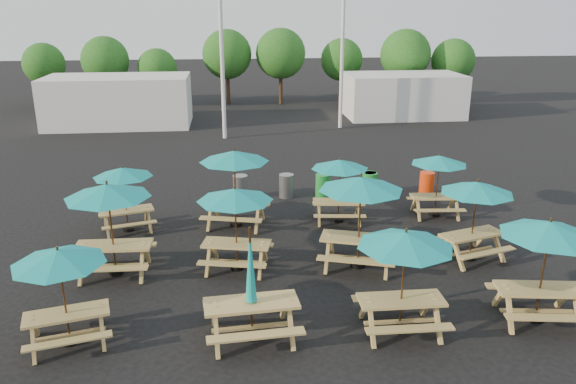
{
  "coord_description": "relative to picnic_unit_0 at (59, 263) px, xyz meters",
  "views": [
    {
      "loc": [
        -1.73,
        -14.88,
        6.59
      ],
      "look_at": [
        0.0,
        1.5,
        1.1
      ],
      "focal_mm": 35.0,
      "sensor_mm": 36.0,
      "label": 1
    }
  ],
  "objects": [
    {
      "name": "ground",
      "position": [
        5.13,
        4.52,
        -1.82
      ],
      "size": [
        120.0,
        120.0,
        0.0
      ],
      "primitive_type": "plane",
      "color": "black",
      "rests_on": "ground"
    },
    {
      "name": "waste_bin_2",
      "position": [
        6.67,
        8.6,
        -1.4
      ],
      "size": [
        0.53,
        0.53,
        0.85
      ],
      "primitive_type": "cylinder",
      "color": "#198D30",
      "rests_on": "ground"
    },
    {
      "name": "mast_1",
      "position": [
        9.63,
        20.52,
        4.18
      ],
      "size": [
        0.2,
        0.2,
        12.0
      ],
      "primitive_type": "cylinder",
      "color": "silver",
      "rests_on": "ground"
    },
    {
      "name": "picnic_unit_11",
      "position": [
        10.03,
        6.34,
        -0.04
      ],
      "size": [
        1.94,
        1.94,
        2.07
      ],
      "rotation": [
        0.0,
        0.0,
        -0.08
      ],
      "color": "tan",
      "rests_on": "ground"
    },
    {
      "name": "picnic_unit_0",
      "position": [
        0.0,
        0.0,
        0.0
      ],
      "size": [
        2.23,
        2.23,
        2.11
      ],
      "rotation": [
        0.0,
        0.0,
        0.24
      ],
      "color": "tan",
      "rests_on": "ground"
    },
    {
      "name": "event_tent_1",
      "position": [
        14.13,
        23.52,
        -0.52
      ],
      "size": [
        7.0,
        4.0,
        2.6
      ],
      "primitive_type": "cube",
      "color": "silver",
      "rests_on": "ground"
    },
    {
      "name": "picnic_unit_9",
      "position": [
        9.97,
        -0.15,
        0.2
      ],
      "size": [
        2.32,
        2.32,
        2.35
      ],
      "rotation": [
        0.0,
        0.0,
        -0.14
      ],
      "color": "tan",
      "rests_on": "ground"
    },
    {
      "name": "tree_1",
      "position": [
        -4.61,
        28.42,
        1.33
      ],
      "size": [
        3.11,
        3.11,
        4.72
      ],
      "color": "#382314",
      "rests_on": "ground"
    },
    {
      "name": "tree_3",
      "position": [
        3.38,
        29.23,
        1.59
      ],
      "size": [
        3.36,
        3.36,
        5.09
      ],
      "color": "#382314",
      "rests_on": "ground"
    },
    {
      "name": "waste_bin_0",
      "position": [
        3.71,
        8.79,
        -1.4
      ],
      "size": [
        0.53,
        0.53,
        0.85
      ],
      "primitive_type": "cylinder",
      "color": "gray",
      "rests_on": "ground"
    },
    {
      "name": "tree_7",
      "position": [
        18.76,
        27.44,
        1.17
      ],
      "size": [
        2.95,
        2.95,
        4.48
      ],
      "color": "#382314",
      "rests_on": "ground"
    },
    {
      "name": "picnic_unit_1",
      "position": [
        0.36,
        3.13,
        0.29
      ],
      "size": [
        2.19,
        2.19,
        2.45
      ],
      "rotation": [
        0.0,
        0.0,
        -0.03
      ],
      "color": "tan",
      "rests_on": "ground"
    },
    {
      "name": "tree_4",
      "position": [
        7.03,
        28.77,
        1.64
      ],
      "size": [
        3.41,
        3.41,
        5.17
      ],
      "color": "#382314",
      "rests_on": "ground"
    },
    {
      "name": "picnic_unit_3",
      "position": [
        3.73,
        -0.17,
        -0.8
      ],
      "size": [
        2.07,
        1.84,
        2.48
      ],
      "rotation": [
        0.0,
        0.0,
        0.08
      ],
      "color": "tan",
      "rests_on": "ground"
    },
    {
      "name": "waste_bin_4",
      "position": [
        8.41,
        8.63,
        -1.4
      ],
      "size": [
        0.53,
        0.53,
        0.85
      ],
      "primitive_type": "cylinder",
      "color": "#198D30",
      "rests_on": "ground"
    },
    {
      "name": "waste_bin_5",
      "position": [
        10.48,
        8.48,
        -1.4
      ],
      "size": [
        0.53,
        0.53,
        0.85
      ],
      "primitive_type": "cylinder",
      "color": "#EC3B0D",
      "rests_on": "ground"
    },
    {
      "name": "tree_0",
      "position": [
        -8.94,
        29.76,
        1.01
      ],
      "size": [
        2.8,
        2.8,
        4.24
      ],
      "color": "#382314",
      "rests_on": "ground"
    },
    {
      "name": "picnic_unit_4",
      "position": [
        3.48,
        3.08,
        0.11
      ],
      "size": [
        2.33,
        2.33,
        2.24
      ],
      "rotation": [
        0.0,
        0.0,
        -0.22
      ],
      "color": "tan",
      "rests_on": "ground"
    },
    {
      "name": "mast_0",
      "position": [
        3.13,
        18.52,
        4.18
      ],
      "size": [
        0.2,
        0.2,
        12.0
      ],
      "primitive_type": "cylinder",
      "color": "silver",
      "rests_on": "ground"
    },
    {
      "name": "picnic_unit_10",
      "position": [
        9.83,
        3.05,
        0.09
      ],
      "size": [
        2.41,
        2.41,
        2.22
      ],
      "rotation": [
        0.0,
        0.0,
        0.29
      ],
      "color": "tan",
      "rests_on": "ground"
    },
    {
      "name": "tree_5",
      "position": [
        11.36,
        29.19,
        1.15
      ],
      "size": [
        2.94,
        2.94,
        4.45
      ],
      "color": "#382314",
      "rests_on": "ground"
    },
    {
      "name": "tree_2",
      "position": [
        -1.25,
        28.17,
        0.8
      ],
      "size": [
        2.59,
        2.59,
        3.93
      ],
      "color": "#382314",
      "rests_on": "ground"
    },
    {
      "name": "picnic_unit_6",
      "position": [
        6.86,
        -0.25,
        0.15
      ],
      "size": [
        2.01,
        2.01,
        2.29
      ],
      "rotation": [
        0.0,
        0.0,
        -0.01
      ],
      "color": "tan",
      "rests_on": "ground"
    },
    {
      "name": "event_tent_0",
      "position": [
        -2.87,
        22.52,
        -0.42
      ],
      "size": [
        8.0,
        4.0,
        2.8
      ],
      "primitive_type": "cube",
      "color": "silver",
      "rests_on": "ground"
    },
    {
      "name": "tree_6",
      "position": [
        15.37,
        27.41,
        1.61
      ],
      "size": [
        3.38,
        3.38,
        5.13
      ],
      "color": "#382314",
      "rests_on": "ground"
    },
    {
      "name": "picnic_unit_8",
      "position": [
        6.77,
        6.17,
        -0.04
      ],
      "size": [
        2.0,
        2.0,
        2.07
      ],
      "rotation": [
        0.0,
        0.0,
        -0.12
      ],
      "color": "tan",
      "rests_on": "ground"
    },
    {
      "name": "waste_bin_1",
      "position": [
        5.36,
        8.73,
        -1.4
      ],
      "size": [
        0.53,
        0.53,
        0.85
      ],
      "primitive_type": "cylinder",
      "color": "gray",
      "rests_on": "ground"
    },
    {
      "name": "picnic_unit_5",
      "position": [
        3.51,
        6.16,
        0.29
      ],
      "size": [
        2.58,
        2.58,
        2.45
      ],
      "rotation": [
        0.0,
        0.0,
        -0.24
      ],
      "color": "tan",
      "rests_on": "ground"
    },
    {
      "name": "picnic_unit_7",
      "position": [
        6.66,
        2.89,
        0.34
      ],
      "size": [
        2.75,
        2.75,
        2.51
      ],
      "rotation": [
        0.0,
        0.0,
        -0.31
      ],
      "color": "tan",
      "rests_on": "ground"
    },
    {
      "name": "picnic_unit_2",
      "position": [
        0.19,
        6.08,
        -0.07
      ],
      "size": [
        2.2,
        2.2,
        2.03
      ],
      "rotation": [
        0.0,
        0.0,
        0.28
      ],
      "color": "tan",
      "rests_on": "ground"
    },
    {
      "name": "waste_bin_3",
      "position": [
        8.38,
        8.7,
        -1.4
      ],
      "size": [
        0.53,
        0.53,
        0.85
      ],
      "primitive_type": "cylinder",
      "color": "#198D30",
      "rests_on": "ground"
    }
  ]
}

